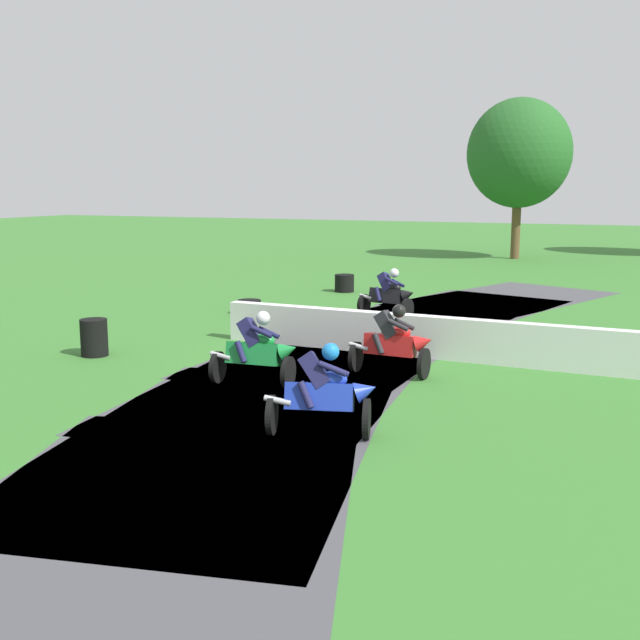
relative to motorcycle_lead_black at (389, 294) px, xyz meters
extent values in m
plane|color=#38752D|center=(0.37, -4.44, -0.65)|extent=(120.00, 120.00, 0.00)
cube|color=#47474C|center=(2.39, 4.80, -0.64)|extent=(6.95, 8.91, 0.01)
cube|color=#47474C|center=(1.37, 1.81, -0.64)|extent=(6.26, 8.73, 0.01)
cube|color=#47474C|center=(0.70, -1.29, -0.64)|extent=(5.48, 8.43, 0.01)
cube|color=#47474C|center=(0.40, -4.44, -0.64)|extent=(4.62, 8.02, 0.01)
cube|color=#47474C|center=(0.45, -7.61, -0.64)|extent=(4.90, 8.16, 0.01)
cube|color=#47474C|center=(0.87, -10.75, -0.64)|extent=(5.73, 8.54, 0.01)
cube|color=#47474C|center=(1.65, -13.82, -0.64)|extent=(6.49, 8.80, 0.01)
cube|color=white|center=(5.52, -4.65, -0.20)|extent=(16.09, 0.93, 0.90)
cylinder|color=black|center=(0.59, -0.22, -0.36)|extent=(0.25, 0.73, 0.73)
cylinder|color=black|center=(-0.77, 0.09, -0.36)|extent=(0.25, 0.73, 0.73)
cube|color=black|center=(-0.08, 0.00, -0.06)|extent=(1.06, 0.58, 0.45)
ellipsoid|color=black|center=(0.11, 0.02, 0.19)|extent=(0.50, 0.42, 0.30)
cone|color=black|center=(0.59, -0.12, 0.05)|extent=(0.44, 0.44, 0.47)
cylinder|color=#B2B2B7|center=(-0.69, 0.00, -0.11)|extent=(0.42, 0.21, 0.17)
cube|color=#1E1E4C|center=(-0.13, 0.11, 0.31)|extent=(0.53, 0.46, 0.62)
sphere|color=white|center=(0.10, 0.12, 0.58)|extent=(0.26, 0.26, 0.26)
cylinder|color=#1E1E4C|center=(0.18, 0.22, 0.29)|extent=(0.43, 0.22, 0.24)
cylinder|color=#1E1E4C|center=(0.10, -0.12, 0.37)|extent=(0.43, 0.22, 0.24)
cylinder|color=#1E1E4C|center=(-0.21, 0.22, -0.09)|extent=(0.27, 0.24, 0.42)
cylinder|color=#1E1E4C|center=(-0.29, -0.12, 0.00)|extent=(0.27, 0.24, 0.42)
cylinder|color=black|center=(2.72, -6.36, -0.35)|extent=(0.12, 0.67, 0.67)
cylinder|color=black|center=(1.32, -6.29, -0.35)|extent=(0.12, 0.67, 0.67)
cube|color=red|center=(2.02, -6.29, -0.05)|extent=(1.02, 0.37, 0.43)
ellipsoid|color=red|center=(2.20, -6.27, 0.21)|extent=(0.45, 0.33, 0.27)
cone|color=red|center=(2.70, -6.31, 0.07)|extent=(0.41, 0.36, 0.44)
cylinder|color=#B2B2B7|center=(1.42, -6.39, -0.12)|extent=(0.41, 0.13, 0.17)
cube|color=#28282D|center=(1.95, -6.24, 0.33)|extent=(0.51, 0.37, 0.60)
sphere|color=black|center=(2.17, -6.22, 0.61)|extent=(0.26, 0.26, 0.26)
cylinder|color=#28282D|center=(2.23, -6.07, 0.33)|extent=(0.43, 0.13, 0.24)
cylinder|color=#28282D|center=(2.22, -6.43, 0.37)|extent=(0.43, 0.13, 0.24)
cylinder|color=#28282D|center=(1.85, -6.10, -0.05)|extent=(0.27, 0.16, 0.42)
cylinder|color=#28282D|center=(1.83, -6.46, -0.01)|extent=(0.27, 0.16, 0.42)
cylinder|color=black|center=(0.64, -7.98, -0.35)|extent=(0.15, 0.72, 0.72)
cylinder|color=black|center=(-0.76, -8.10, -0.35)|extent=(0.15, 0.72, 0.72)
cube|color=#198438|center=(-0.06, -7.97, -0.06)|extent=(1.03, 0.44, 0.45)
ellipsoid|color=#198438|center=(0.11, -7.90, 0.19)|extent=(0.47, 0.36, 0.30)
cone|color=#198438|center=(0.61, -7.89, 0.06)|extent=(0.42, 0.41, 0.46)
cylinder|color=#B2B2B7|center=(-0.65, -8.16, -0.11)|extent=(0.42, 0.13, 0.17)
cube|color=#1E1E4C|center=(-0.15, -7.90, 0.31)|extent=(0.52, 0.41, 0.62)
sphere|color=white|center=(0.06, -7.82, 0.59)|extent=(0.26, 0.26, 0.26)
cylinder|color=#1E1E4C|center=(0.11, -7.69, 0.30)|extent=(0.43, 0.11, 0.24)
cylinder|color=#1E1E4C|center=(0.14, -8.04, 0.38)|extent=(0.43, 0.11, 0.24)
cylinder|color=#1E1E4C|center=(-0.26, -7.81, -0.08)|extent=(0.28, 0.19, 0.42)
cylinder|color=#1E1E4C|center=(-0.23, -8.16, 0.00)|extent=(0.28, 0.19, 0.42)
cylinder|color=black|center=(2.86, -10.03, -0.36)|extent=(0.28, 0.74, 0.74)
cylinder|color=black|center=(1.51, -10.39, -0.36)|extent=(0.28, 0.74, 0.74)
cube|color=#1E38B2|center=(2.16, -10.13, -0.07)|extent=(1.06, 0.62, 0.46)
ellipsoid|color=#1E38B2|center=(2.32, -10.02, 0.18)|extent=(0.51, 0.44, 0.31)
cone|color=#1E38B2|center=(2.81, -9.93, 0.05)|extent=(0.47, 0.45, 0.47)
cylinder|color=#B2B2B7|center=(1.62, -10.42, -0.11)|extent=(0.42, 0.19, 0.18)
cube|color=#1E1E4C|center=(2.06, -10.06, 0.30)|extent=(0.57, 0.40, 0.62)
sphere|color=#1E7FE0|center=(2.25, -9.93, 0.57)|extent=(0.26, 0.26, 0.26)
cylinder|color=#1E1E4C|center=(2.28, -9.81, 0.28)|extent=(0.44, 0.18, 0.24)
cylinder|color=#1E1E4C|center=(2.37, -10.14, 0.37)|extent=(0.44, 0.18, 0.24)
cylinder|color=#1E1E4C|center=(1.94, -10.01, -0.10)|extent=(0.31, 0.19, 0.42)
cylinder|color=#1E1E4C|center=(2.03, -10.34, 0.00)|extent=(0.31, 0.19, 0.42)
cylinder|color=black|center=(-2.98, 4.30, -0.55)|extent=(0.67, 0.67, 0.20)
cylinder|color=black|center=(-2.98, 4.30, -0.35)|extent=(0.67, 0.67, 0.20)
cylinder|color=black|center=(-2.98, 4.30, -0.15)|extent=(0.67, 0.67, 0.20)
cylinder|color=black|center=(-3.86, -1.03, -0.55)|extent=(0.68, 0.68, 0.20)
cylinder|color=black|center=(-3.86, -1.03, -0.35)|extent=(0.68, 0.68, 0.20)
cylinder|color=black|center=(-4.37, -7.15, -0.55)|extent=(0.58, 0.58, 0.20)
cylinder|color=black|center=(-4.37, -7.15, -0.35)|extent=(0.58, 0.58, 0.20)
cylinder|color=black|center=(-4.37, -7.15, -0.15)|extent=(0.58, 0.58, 0.20)
cylinder|color=black|center=(-4.37, -7.15, 0.05)|extent=(0.58, 0.58, 0.20)
cylinder|color=brown|center=(0.56, 18.90, 0.87)|extent=(0.44, 0.44, 3.03)
ellipsoid|color=#235B23|center=(0.56, 18.90, 4.53)|extent=(5.07, 5.07, 5.32)
camera|label=1|loc=(6.35, -20.07, 2.98)|focal=42.77mm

